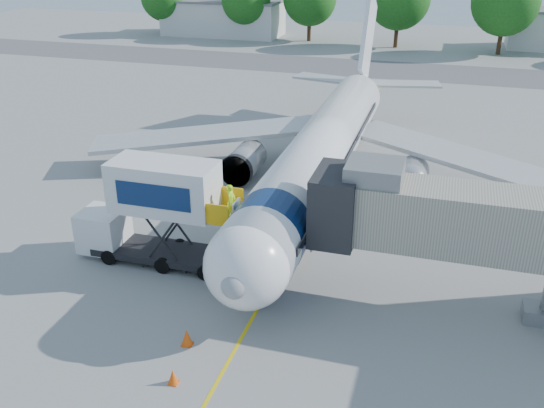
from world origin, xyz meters
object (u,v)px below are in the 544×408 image
(jet_bridge, at_px, (454,220))
(catering_hiloader, at_px, (154,212))
(aircraft, at_px, (324,149))
(ground_tug, at_px, (192,381))

(jet_bridge, height_order, catering_hiloader, jet_bridge)
(aircraft, distance_m, catering_hiloader, 12.77)
(jet_bridge, bearing_deg, ground_tug, -134.70)
(jet_bridge, relative_size, ground_tug, 3.70)
(jet_bridge, distance_m, catering_hiloader, 14.35)
(aircraft, height_order, catering_hiloader, aircraft)
(aircraft, distance_m, ground_tug, 19.93)
(aircraft, distance_m, jet_bridge, 13.77)
(aircraft, xyz_separation_m, jet_bridge, (7.99, -11.12, 1.39))
(catering_hiloader, height_order, ground_tug, catering_hiloader)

